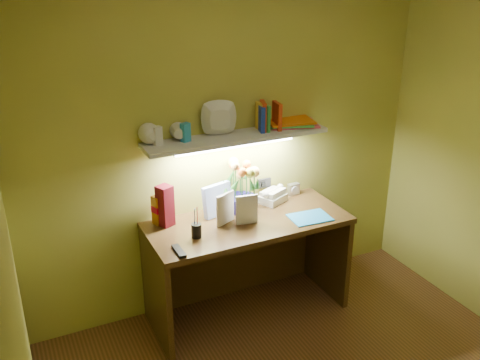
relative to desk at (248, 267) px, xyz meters
name	(u,v)px	position (x,y,z in m)	size (l,w,h in m)	color
desk	(248,267)	(0.00, 0.00, 0.00)	(1.40, 0.60, 0.75)	#38260F
flower_bouquet	(241,186)	(0.03, 0.17, 0.56)	(0.23, 0.23, 0.37)	#0B0837
telephone	(273,195)	(0.30, 0.19, 0.43)	(0.19, 0.14, 0.11)	white
desk_clock	(293,189)	(0.51, 0.25, 0.42)	(0.09, 0.04, 0.09)	#BCBCC1
whisky_bottle	(158,206)	(-0.57, 0.22, 0.50)	(0.07, 0.07, 0.26)	#B05E0E
whisky_box	(165,206)	(-0.53, 0.18, 0.52)	(0.09, 0.09, 0.28)	#5C0B14
pen_cup	(196,226)	(-0.41, -0.07, 0.46)	(0.07, 0.07, 0.16)	black
art_card	(217,200)	(-0.15, 0.18, 0.49)	(0.22, 0.04, 0.22)	white
tv_remote	(179,251)	(-0.58, -0.20, 0.38)	(0.04, 0.16, 0.02)	black
blue_folder	(310,217)	(0.41, -0.15, 0.38)	(0.28, 0.20, 0.01)	#2691D1
desk_book_a	(217,213)	(-0.24, -0.01, 0.49)	(0.17, 0.02, 0.22)	beige
desk_book_b	(236,211)	(-0.11, -0.03, 0.48)	(0.15, 0.02, 0.21)	silver
wall_shelf	(235,132)	(-0.01, 0.19, 0.96)	(1.32, 0.36, 0.23)	silver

